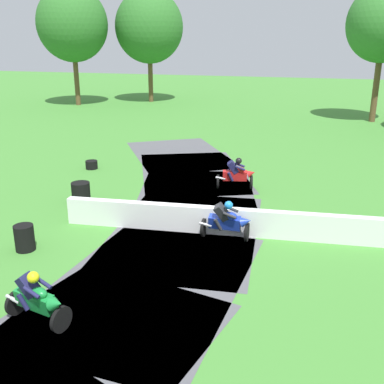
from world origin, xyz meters
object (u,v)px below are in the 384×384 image
at_px(motorcycle_chase_blue, 227,221).
at_px(tire_stack_mid_b, 81,193).
at_px(motorcycle_trailing_red, 237,174).
at_px(tire_stack_far, 92,165).
at_px(motorcycle_lead_green, 37,299).
at_px(tire_stack_mid_a, 24,238).

xyz_separation_m(motorcycle_chase_blue, tire_stack_mid_b, (-6.13, 1.92, -0.25)).
height_order(motorcycle_trailing_red, tire_stack_far, motorcycle_trailing_red).
bearing_deg(motorcycle_lead_green, motorcycle_trailing_red, 76.63).
relative_size(motorcycle_trailing_red, tire_stack_far, 2.94).
bearing_deg(tire_stack_mid_a, motorcycle_chase_blue, 22.29).
distance_m(motorcycle_trailing_red, tire_stack_mid_b, 6.38).
bearing_deg(motorcycle_trailing_red, motorcycle_lead_green, -103.37).
bearing_deg(tire_stack_far, motorcycle_lead_green, -68.14).
xyz_separation_m(motorcycle_lead_green, tire_stack_far, (-4.80, 11.96, -0.46)).
relative_size(motorcycle_lead_green, tire_stack_mid_b, 2.13).
bearing_deg(motorcycle_trailing_red, tire_stack_far, 170.35).
bearing_deg(motorcycle_trailing_red, tire_stack_mid_b, -149.88).
distance_m(motorcycle_trailing_red, tire_stack_far, 7.46).
bearing_deg(tire_stack_far, motorcycle_chase_blue, -38.65).
bearing_deg(motorcycle_lead_green, tire_stack_far, 111.86).
bearing_deg(motorcycle_trailing_red, tire_stack_mid_a, -124.41).
distance_m(motorcycle_lead_green, tire_stack_far, 12.89).
relative_size(motorcycle_chase_blue, motorcycle_trailing_red, 0.99).
distance_m(motorcycle_lead_green, tire_stack_mid_b, 8.08).
height_order(tire_stack_mid_b, tire_stack_far, tire_stack_mid_b).
xyz_separation_m(motorcycle_chase_blue, motorcycle_trailing_red, (-0.61, 5.11, 0.01)).
bearing_deg(motorcycle_trailing_red, motorcycle_chase_blue, -83.17).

